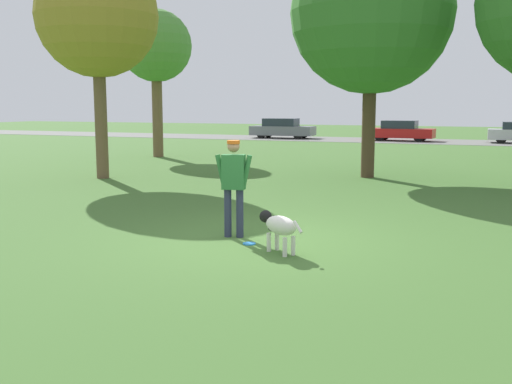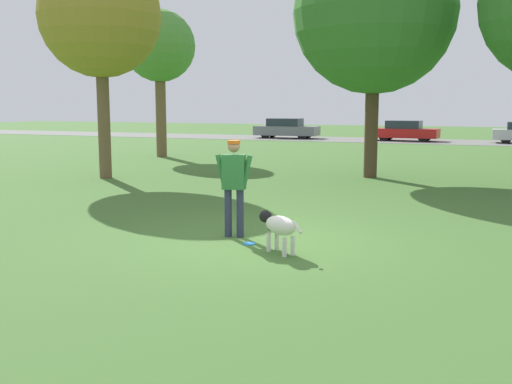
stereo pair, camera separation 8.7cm
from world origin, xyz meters
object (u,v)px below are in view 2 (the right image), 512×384
at_px(tree_near_left, 100,17).
at_px(parked_car_red, 405,131).
at_px(frisbee, 249,244).
at_px(tree_far_left, 159,47).
at_px(person, 234,180).
at_px(parked_car_grey, 286,129).
at_px(tree_mid_center, 374,12).
at_px(dog, 279,226).

bearing_deg(tree_near_left, parked_car_red, 76.71).
xyz_separation_m(frisbee, tree_far_left, (-10.59, 14.42, 4.87)).
height_order(person, tree_near_left, tree_near_left).
relative_size(tree_far_left, parked_car_grey, 1.44).
bearing_deg(person, tree_mid_center, 76.18).
bearing_deg(parked_car_grey, parked_car_red, -2.44).
height_order(parked_car_grey, parked_car_red, parked_car_grey).
bearing_deg(parked_car_grey, frisbee, -73.29).
distance_m(person, dog, 1.49).
bearing_deg(parked_car_grey, person, -73.84).
xyz_separation_m(dog, tree_near_left, (-8.65, 7.12, 4.61)).
relative_size(tree_mid_center, tree_near_left, 1.12).
distance_m(dog, tree_mid_center, 11.64).
bearing_deg(person, tree_near_left, 128.01).
bearing_deg(dog, frisbee, 3.82).
distance_m(tree_far_left, tree_near_left, 8.09).
bearing_deg(frisbee, tree_far_left, 126.28).
xyz_separation_m(parked_car_grey, parked_car_red, (8.31, -0.06, -0.03)).
distance_m(tree_mid_center, tree_far_left, 11.28).
bearing_deg(tree_near_left, frisbee, -40.26).
xyz_separation_m(tree_far_left, parked_car_red, (8.34, 16.61, -4.23)).
bearing_deg(dog, parked_car_grey, -37.94).
relative_size(tree_mid_center, parked_car_grey, 1.72).
xyz_separation_m(person, frisbee, (0.47, -0.41, -1.02)).
relative_size(frisbee, tree_mid_center, 0.03).
bearing_deg(parked_car_red, tree_far_left, -114.22).
distance_m(person, tree_far_left, 17.71).
height_order(frisbee, tree_near_left, tree_near_left).
height_order(dog, parked_car_grey, parked_car_grey).
distance_m(tree_near_left, parked_car_red, 25.32).
relative_size(person, parked_car_red, 0.41).
relative_size(person, tree_near_left, 0.25).
bearing_deg(tree_near_left, person, -40.21).
bearing_deg(tree_far_left, dog, -52.72).
xyz_separation_m(tree_far_left, tree_near_left, (2.61, -7.66, 0.17)).
distance_m(tree_mid_center, parked_car_red, 21.41).
bearing_deg(tree_mid_center, parked_car_grey, 116.59).
distance_m(tree_mid_center, tree_near_left, 8.59).
relative_size(frisbee, parked_car_grey, 0.05).
xyz_separation_m(tree_near_left, parked_car_red, (5.73, 24.27, -4.40)).
height_order(tree_near_left, parked_car_red, tree_near_left).
distance_m(dog, tree_near_left, 12.12).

